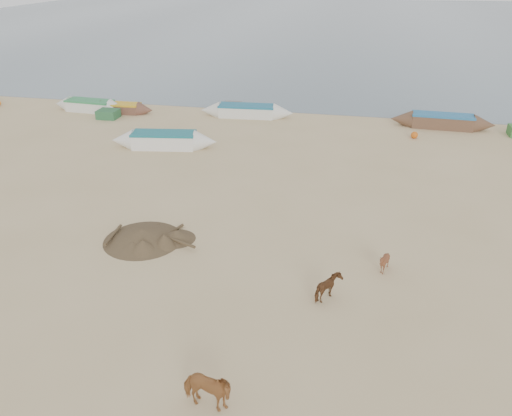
{
  "coord_description": "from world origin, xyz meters",
  "views": [
    {
      "loc": [
        3.74,
        -14.05,
        10.23
      ],
      "look_at": [
        0.0,
        4.0,
        1.0
      ],
      "focal_mm": 35.0,
      "sensor_mm": 36.0,
      "label": 1
    }
  ],
  "objects_px": {
    "calf_right": "(329,288)",
    "calf_front": "(384,262)",
    "cow_adult": "(207,391)",
    "near_canoe": "(164,140)"
  },
  "relations": [
    {
      "from": "calf_front",
      "to": "calf_right",
      "type": "distance_m",
      "value": 2.76
    },
    {
      "from": "cow_adult",
      "to": "calf_right",
      "type": "bearing_deg",
      "value": -20.58
    },
    {
      "from": "calf_right",
      "to": "calf_front",
      "type": "bearing_deg",
      "value": -33.66
    },
    {
      "from": "cow_adult",
      "to": "calf_right",
      "type": "distance_m",
      "value": 5.81
    },
    {
      "from": "cow_adult",
      "to": "calf_right",
      "type": "xyz_separation_m",
      "value": [
        2.65,
        5.17,
        -0.14
      ]
    },
    {
      "from": "near_canoe",
      "to": "cow_adult",
      "type": "bearing_deg",
      "value": -74.59
    },
    {
      "from": "calf_front",
      "to": "near_canoe",
      "type": "bearing_deg",
      "value": -159.78
    },
    {
      "from": "calf_front",
      "to": "cow_adult",
      "type": "bearing_deg",
      "value": -60.49
    },
    {
      "from": "calf_front",
      "to": "calf_right",
      "type": "bearing_deg",
      "value": -70.29
    },
    {
      "from": "calf_right",
      "to": "near_canoe",
      "type": "relative_size",
      "value": 0.14
    }
  ]
}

